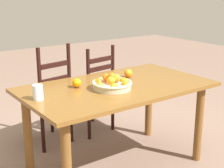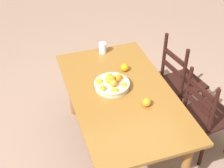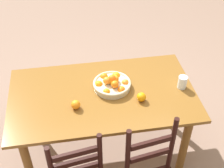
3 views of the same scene
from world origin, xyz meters
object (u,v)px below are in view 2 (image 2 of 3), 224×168
orange_loose_0 (125,68)px  orange_loose_1 (147,102)px  fruit_bowl (112,84)px  chair_near_window (206,116)px  dining_table (121,102)px  drinking_glass (103,48)px  chair_by_cabinet (180,83)px

orange_loose_0 → orange_loose_1: (0.53, 0.00, -0.00)m
fruit_bowl → orange_loose_1: (0.32, 0.20, -0.00)m
fruit_bowl → chair_near_window: bearing=67.3°
dining_table → chair_near_window: chair_near_window is taller
chair_near_window → fruit_bowl: 0.95m
drinking_glass → dining_table: bearing=-2.8°
orange_loose_0 → orange_loose_1: bearing=0.2°
fruit_bowl → orange_loose_0: size_ratio=4.28×
chair_near_window → drinking_glass: chair_near_window is taller
chair_near_window → chair_by_cabinet: bearing=-8.7°
orange_loose_0 → dining_table: bearing=-24.7°
chair_by_cabinet → drinking_glass: bearing=51.4°
chair_by_cabinet → drinking_glass: chair_by_cabinet is taller
fruit_bowl → chair_by_cabinet: bearing=101.9°
chair_near_window → drinking_glass: 1.23m
chair_near_window → orange_loose_1: size_ratio=12.85×
chair_by_cabinet → orange_loose_1: bearing=119.4°
drinking_glass → chair_near_window: bearing=38.1°
fruit_bowl → dining_table: bearing=32.7°
dining_table → orange_loose_1: size_ratio=21.15×
dining_table → fruit_bowl: (-0.09, -0.06, 0.15)m
dining_table → chair_by_cabinet: chair_by_cabinet is taller
orange_loose_0 → drinking_glass: 0.40m
chair_by_cabinet → orange_loose_1: 0.86m
chair_by_cabinet → drinking_glass: (-0.42, -0.73, 0.34)m
chair_near_window → chair_by_cabinet: (-0.52, 0.00, 0.00)m
chair_by_cabinet → orange_loose_0: size_ratio=13.38×
dining_table → orange_loose_1: (0.23, 0.14, 0.15)m
fruit_bowl → orange_loose_0: fruit_bowl is taller
orange_loose_1 → orange_loose_0: bearing=-179.8°
chair_near_window → fruit_bowl: size_ratio=2.93×
orange_loose_1 → drinking_glass: 0.92m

